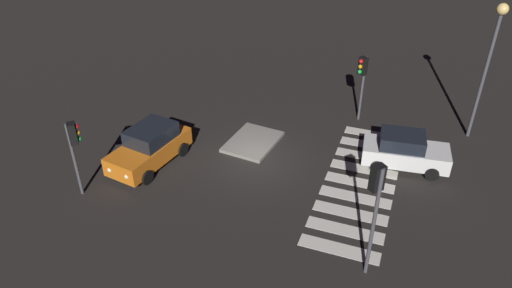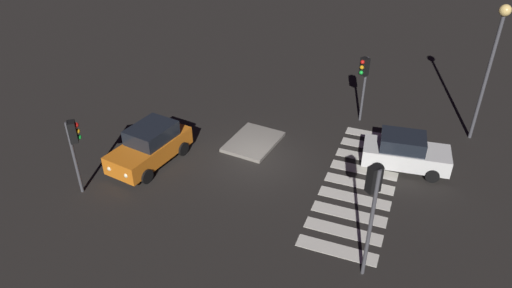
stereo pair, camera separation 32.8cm
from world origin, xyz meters
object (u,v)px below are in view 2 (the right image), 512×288
Objects in this scene: traffic_light_west at (74,140)px; street_lamp at (494,51)px; car_white at (405,152)px; traffic_light_south at (372,196)px; traffic_island at (253,142)px; traffic_light_east at (364,74)px; car_orange at (150,146)px.

street_lamp reaches higher than traffic_light_west.
traffic_light_south reaches higher than car_white.
traffic_light_south is (-6.78, -6.95, 3.45)m from traffic_island.
traffic_light_south is at bearing 45.27° from traffic_light_east.
car_white is 0.59× the size of street_lamp.
car_orange is at bearing 130.20° from traffic_island.
traffic_light_south reaches higher than car_orange.
car_white is 6.57m from street_lamp.
traffic_light_west is at bearing 39.36° from traffic_light_south.
traffic_light_east reaches higher than traffic_light_west.
traffic_light_south reaches higher than traffic_island.
car_orange is at bearing 24.70° from traffic_light_west.
car_white is 5.20m from traffic_light_east.
street_lamp is (4.79, -10.64, 4.85)m from traffic_island.
traffic_island is 0.78× the size of car_white.
street_lamp reaches higher than traffic_light_east.
traffic_island is at bearing 114.26° from street_lamp.
traffic_island is 0.46× the size of street_lamp.
traffic_light_east is at bearing -38.08° from traffic_light_south.
street_lamp reaches higher than car_orange.
traffic_island is 12.64m from street_lamp.
traffic_light_south is (-7.40, 0.65, 2.67)m from car_white.
traffic_light_south reaches higher than traffic_light_west.
traffic_light_west reaches higher than traffic_island.
car_orange is 11.90m from traffic_light_east.
car_white is (0.62, -7.60, 0.79)m from traffic_island.
traffic_light_west reaches higher than car_orange.
car_orange is at bearing -167.43° from car_white.
traffic_island is 10.31m from traffic_light_south.
car_white is (4.05, -11.66, -0.07)m from car_orange.
traffic_light_south reaches higher than traffic_light_east.
car_orange is at bearing 119.23° from street_lamp.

